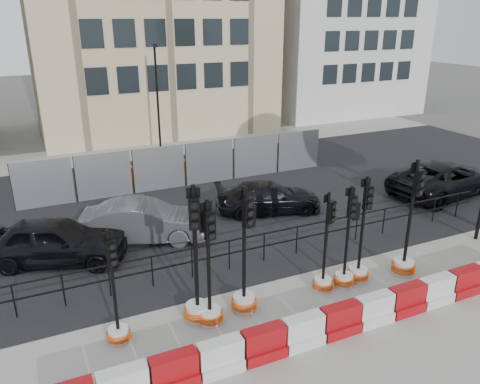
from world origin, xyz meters
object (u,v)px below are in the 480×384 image
traffic_signal_h (406,252)px  car_a (55,241)px  traffic_signal_a (117,320)px  traffic_signal_d (245,282)px  car_c (269,197)px

traffic_signal_h → car_a: traffic_signal_h is taller
traffic_signal_a → traffic_signal_h: size_ratio=0.81×
car_a → traffic_signal_d: bearing=-116.6°
traffic_signal_h → car_a: (-9.47, 5.15, 0.00)m
traffic_signal_d → car_c: 6.78m
car_a → car_c: (8.02, 0.83, -0.14)m
car_a → car_c: size_ratio=1.05×
traffic_signal_d → car_c: traffic_signal_d is taller
traffic_signal_a → traffic_signal_d: bearing=-13.6°
traffic_signal_d → car_a: size_ratio=0.74×
traffic_signal_d → traffic_signal_a: bearing=162.6°
traffic_signal_h → car_c: size_ratio=0.80×
traffic_signal_a → traffic_signal_h: traffic_signal_h is taller
traffic_signal_a → car_a: 4.84m
traffic_signal_d → car_a: bearing=115.9°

